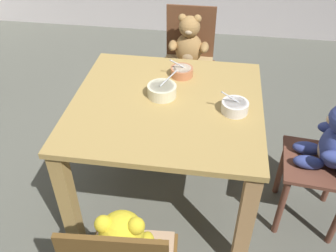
% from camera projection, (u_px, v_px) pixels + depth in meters
% --- Properties ---
extents(ground_plane, '(5.20, 5.20, 0.04)m').
position_uv_depth(ground_plane, '(167.00, 195.00, 2.41)').
color(ground_plane, '#585950').
extents(dining_table, '(1.01, 0.97, 0.73)m').
position_uv_depth(dining_table, '(167.00, 123.00, 2.03)').
color(dining_table, '#AA8A4B').
rests_on(dining_table, ground_plane).
extents(teddy_chair_near_right, '(0.40, 0.41, 0.93)m').
position_uv_depth(teddy_chair_near_right, '(334.00, 147.00, 1.90)').
color(teddy_chair_near_right, brown).
rests_on(teddy_chair_near_right, ground_plane).
extents(teddy_chair_far_center, '(0.40, 0.40, 0.88)m').
position_uv_depth(teddy_chair_far_center, '(188.00, 55.00, 2.71)').
color(teddy_chair_far_center, brown).
rests_on(teddy_chair_far_center, ground_plane).
extents(porridge_bowl_white_near_right, '(0.15, 0.14, 0.13)m').
position_uv_depth(porridge_bowl_white_near_right, '(235.00, 107.00, 1.85)').
color(porridge_bowl_white_near_right, silver).
rests_on(porridge_bowl_white_near_right, dining_table).
extents(porridge_bowl_cream_center, '(0.16, 0.16, 0.14)m').
position_uv_depth(porridge_bowl_cream_center, '(162.00, 90.00, 1.97)').
color(porridge_bowl_cream_center, beige).
rests_on(porridge_bowl_cream_center, dining_table).
extents(porridge_bowl_terracotta_far_center, '(0.14, 0.13, 0.12)m').
position_uv_depth(porridge_bowl_terracotta_far_center, '(182.00, 71.00, 2.14)').
color(porridge_bowl_terracotta_far_center, '#BD704A').
rests_on(porridge_bowl_terracotta_far_center, dining_table).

